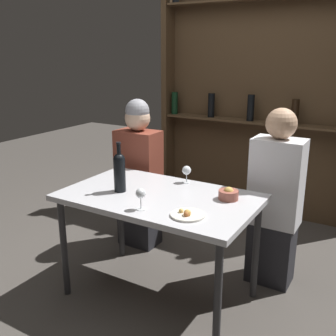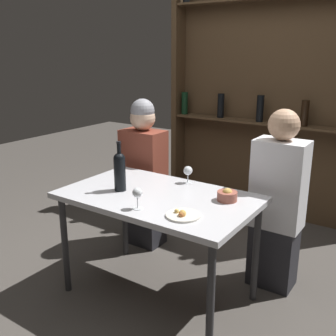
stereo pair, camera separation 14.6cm
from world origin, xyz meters
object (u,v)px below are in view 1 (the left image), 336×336
Objects in this scene: wine_glass_0 at (187,171)px; seated_person_left at (139,175)px; wine_glass_1 at (141,194)px; snack_bowl at (228,194)px; wine_bottle at (119,170)px; seated_person_right at (275,203)px; food_plate_0 at (187,214)px.

wine_glass_0 is 0.10× the size of seated_person_left.
wine_glass_1 reaches higher than snack_bowl.
seated_person_left reaches higher than snack_bowl.
wine_bottle is at bearing 147.61° from wine_glass_1.
wine_glass_1 is 1.04× the size of snack_bowl.
seated_person_right reaches higher than snack_bowl.
wine_bottle is 2.56× the size of wine_glass_1.
food_plate_0 is 0.16× the size of seated_person_left.
seated_person_left reaches higher than food_plate_0.
wine_glass_0 is 0.10× the size of seated_person_right.
wine_bottle is 0.71m from snack_bowl.
wine_bottle is 1.09m from seated_person_right.
snack_bowl reaches higher than food_plate_0.
wine_glass_0 is 0.97× the size of snack_bowl.
seated_person_left is (-0.30, 0.64, -0.25)m from wine_bottle.
seated_person_right reaches higher than food_plate_0.
snack_bowl is at bearing -22.49° from wine_glass_0.
seated_person_right reaches higher than wine_glass_0.
wine_glass_0 reaches higher than snack_bowl.
wine_bottle is 1.68× the size of food_plate_0.
seated_person_right is (0.84, 0.64, -0.27)m from wine_bottle.
seated_person_right is at bearing 55.93° from wine_glass_1.
seated_person_right is (0.56, 0.26, -0.21)m from wine_glass_0.
wine_bottle reaches higher than wine_glass_1.
wine_glass_1 is at bearing -32.39° from wine_bottle.
wine_bottle is 2.67× the size of snack_bowl.
wine_bottle reaches higher than food_plate_0.
wine_bottle reaches higher than wine_glass_0.
snack_bowl is 0.10× the size of seated_person_left.
wine_glass_0 is 0.93× the size of wine_glass_1.
seated_person_left is (-0.59, 0.26, -0.20)m from wine_glass_0.
seated_person_left reaches higher than wine_glass_0.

